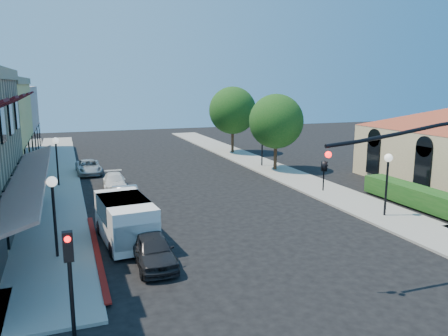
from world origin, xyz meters
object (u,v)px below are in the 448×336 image
object	(u,v)px
white_van	(125,218)
parked_car_c	(114,181)
street_tree_b	(233,110)
parked_car_d	(89,167)
lamppost_right_near	(388,169)
parked_car_b	(126,199)
secondary_signal	(69,266)
lamppost_left_far	(56,149)
lamppost_left_near	(53,196)
lamppost_right_far	(262,136)
parked_car_a	(153,250)
street_tree_a	(276,121)

from	to	relation	value
white_van	parked_car_c	distance (m)	11.09
street_tree_b	parked_car_d	xyz separation A→B (m)	(-15.00, -6.00, -3.97)
lamppost_right_near	white_van	distance (m)	14.11
white_van	parked_car_b	bearing A→B (deg)	82.47
secondary_signal	lamppost_left_far	xyz separation A→B (m)	(-0.50, 20.59, 0.42)
parked_car_b	parked_car_d	distance (m)	11.87
lamppost_left_near	white_van	distance (m)	3.51
street_tree_b	parked_car_b	size ratio (longest dim) A/B	1.69
lamppost_left_near	secondary_signal	bearing A→B (deg)	-85.66
lamppost_left_near	white_van	world-z (taller)	lamppost_left_near
parked_car_b	parked_car_c	bearing A→B (deg)	93.50
lamppost_right_far	parked_car_a	xyz separation A→B (m)	(-13.31, -18.00, -2.09)
lamppost_right_near	street_tree_a	bearing A→B (deg)	88.77
lamppost_left_near	parked_car_a	distance (m)	4.69
parked_car_a	lamppost_left_near	bearing A→B (deg)	151.93
lamppost_left_near	lamppost_right_far	xyz separation A→B (m)	(17.00, 16.00, 0.00)
parked_car_d	street_tree_a	bearing A→B (deg)	-16.46
lamppost_right_near	white_van	world-z (taller)	lamppost_right_near
street_tree_b	lamppost_left_far	xyz separation A→B (m)	(-17.30, -10.00, -1.81)
lamppost_right_far	parked_car_d	xyz separation A→B (m)	(-14.70, 2.00, -2.16)
lamppost_left_far	street_tree_a	bearing A→B (deg)	0.00
lamppost_right_far	parked_car_c	xyz separation A→B (m)	(-13.30, -4.00, -2.20)
street_tree_b	parked_car_b	world-z (taller)	street_tree_b
lamppost_left_near	white_van	xyz separation A→B (m)	(3.00, 0.95, -1.54)
lamppost_left_far	parked_car_a	distance (m)	16.55
lamppost_right_near	lamppost_right_far	size ratio (longest dim) A/B	1.00
street_tree_b	parked_car_d	distance (m)	16.64
street_tree_b	lamppost_left_far	distance (m)	20.06
lamppost_left_near	lamppost_left_far	world-z (taller)	same
lamppost_right_near	parked_car_c	size ratio (longest dim) A/B	0.97
parked_car_b	lamppost_right_near	bearing A→B (deg)	-21.55
lamppost_left_far	lamppost_right_near	size ratio (longest dim) A/B	1.00
lamppost_left_near	lamppost_right_far	bearing A→B (deg)	43.26
street_tree_b	parked_car_d	size ratio (longest dim) A/B	1.70
lamppost_left_near	white_van	size ratio (longest dim) A/B	0.74
lamppost_right_near	parked_car_b	distance (m)	14.82
lamppost_right_far	lamppost_left_near	bearing A→B (deg)	-136.74
parked_car_c	parked_car_d	xyz separation A→B (m)	(-1.40, 6.00, 0.04)
street_tree_a	street_tree_b	size ratio (longest dim) A/B	0.92
lamppost_right_far	white_van	size ratio (longest dim) A/B	0.74
secondary_signal	parked_car_a	distance (m)	5.84
parked_car_d	parked_car_a	bearing A→B (deg)	-87.55
street_tree_b	parked_car_a	distance (m)	29.60
street_tree_a	lamppost_left_near	bearing A→B (deg)	-141.02
street_tree_b	lamppost_left_far	bearing A→B (deg)	-149.97
street_tree_a	parked_car_a	world-z (taller)	street_tree_a
lamppost_right_near	secondary_signal	bearing A→B (deg)	-158.22
lamppost_right_far	street_tree_a	bearing A→B (deg)	-81.47
street_tree_a	secondary_signal	size ratio (longest dim) A/B	1.95
lamppost_left_near	lamppost_right_far	distance (m)	23.35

